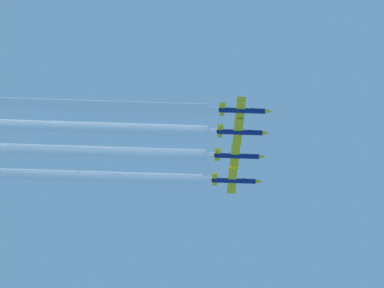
% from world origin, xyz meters
% --- Properties ---
extents(jet_far_left, '(8.27, 12.04, 2.89)m').
position_xyz_m(jet_far_left, '(-11.22, 0.18, 209.16)').
color(jet_far_left, navy).
extents(jet_inner_left, '(8.27, 12.04, 2.89)m').
position_xyz_m(jet_inner_left, '(-3.57, 0.35, 209.64)').
color(jet_inner_left, navy).
extents(jet_center, '(8.27, 12.04, 2.89)m').
position_xyz_m(jet_center, '(4.27, 0.50, 209.31)').
color(jet_center, navy).
extents(jet_inner_right, '(8.27, 12.04, 2.89)m').
position_xyz_m(jet_inner_right, '(10.58, 0.59, 209.63)').
color(jet_inner_right, navy).
extents(smoke_trail_far_left, '(2.49, 56.04, 2.49)m').
position_xyz_m(smoke_trail_far_left, '(-11.22, -33.33, 209.14)').
color(smoke_trail_far_left, white).
extents(smoke_trail_inner_left, '(2.49, 51.94, 2.49)m').
position_xyz_m(smoke_trail_inner_left, '(-3.57, -31.12, 209.61)').
color(smoke_trail_inner_left, white).
extents(smoke_trail_center, '(2.49, 52.78, 2.49)m').
position_xyz_m(smoke_trail_center, '(4.27, -31.39, 209.28)').
color(smoke_trail_center, white).
extents(smoke_trail_inner_right, '(2.49, 56.67, 2.49)m').
position_xyz_m(smoke_trail_inner_right, '(10.58, -33.24, 209.61)').
color(smoke_trail_inner_right, white).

